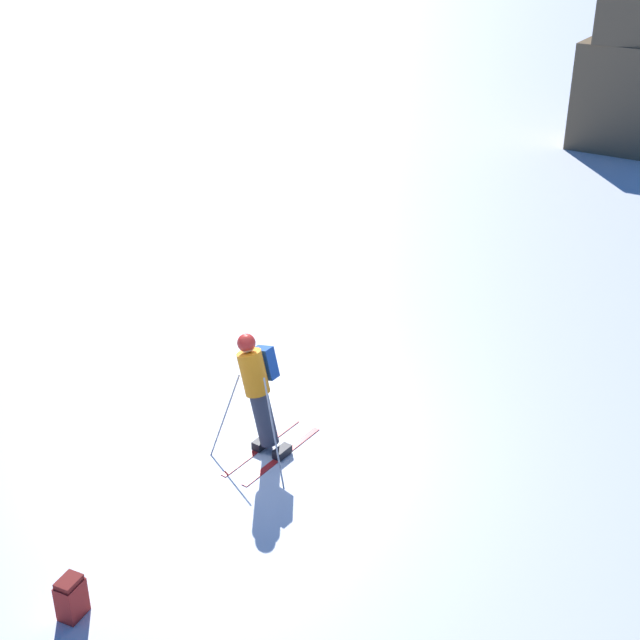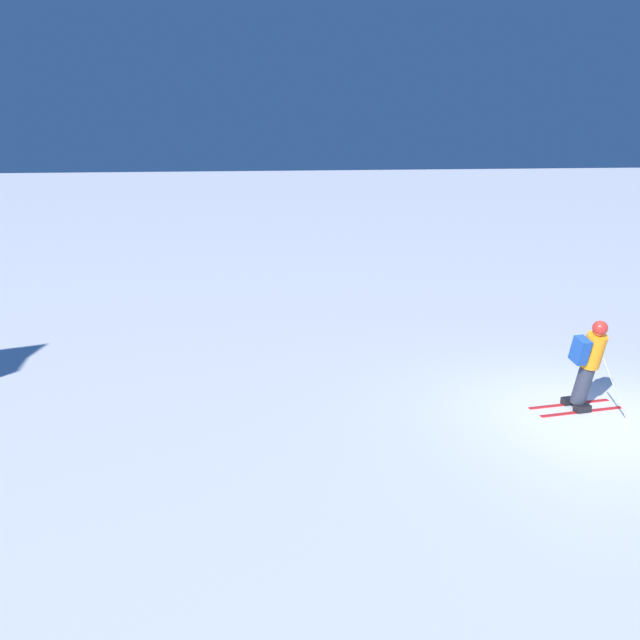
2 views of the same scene
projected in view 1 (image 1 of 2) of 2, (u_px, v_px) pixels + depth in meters
The scene contains 4 objects.
ground_plane at pixel (246, 442), 12.48m from camera, with size 300.00×300.00×0.00m, color white.
skier at pixel (258, 386), 11.98m from camera, with size 1.29×1.65×1.74m.
rock_pillar at pixel (637, 20), 24.12m from camera, with size 2.51×2.20×8.43m.
spare_backpack at pixel (71, 598), 9.47m from camera, with size 0.26×0.33×0.50m.
Camera 1 is at (6.40, -8.21, 7.17)m, focal length 50.00 mm.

